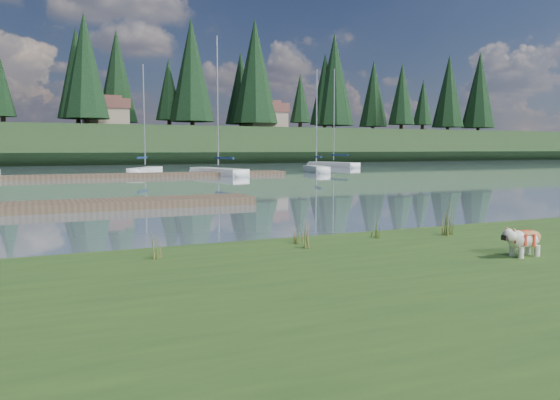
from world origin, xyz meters
name	(u,v)px	position (x,y,z in m)	size (l,w,h in m)	color
ground	(92,178)	(0.00, 30.00, 0.00)	(200.00, 200.00, 0.00)	slate
bank	(378,310)	(0.00, -6.00, 0.17)	(60.00, 9.00, 0.35)	#2A4819
ridge	(61,146)	(0.00, 73.00, 2.50)	(200.00, 20.00, 5.00)	#1C3117
bulldog	(524,238)	(3.68, -4.94, 0.66)	(0.82, 0.37, 0.50)	silver
dock_near	(30,207)	(-4.00, 9.00, 0.15)	(16.00, 2.00, 0.30)	#4C3D2C
dock_far	(120,176)	(2.00, 30.00, 0.15)	(26.00, 2.20, 0.30)	#4C3D2C
sailboat_bg_2	(148,170)	(5.03, 35.32, 0.33)	(4.08, 5.73, 9.21)	white
sailboat_bg_3	(214,171)	(9.63, 31.22, 0.33)	(3.22, 7.69, 11.15)	white
sailboat_bg_4	(315,168)	(19.88, 32.97, 0.33)	(2.75, 6.32, 9.36)	white
sailboat_bg_5	(329,164)	(27.72, 44.07, 0.32)	(3.40, 8.05, 11.31)	white
weed_0	(307,235)	(0.71, -2.69, 0.58)	(0.17, 0.14, 0.56)	#475B23
weed_1	(298,235)	(0.76, -2.22, 0.52)	(0.17, 0.14, 0.40)	#475B23
weed_2	(446,221)	(4.02, -2.63, 0.65)	(0.17, 0.14, 0.72)	#475B23
weed_3	(158,245)	(-2.01, -2.55, 0.57)	(0.17, 0.14, 0.53)	#475B23
weed_4	(376,229)	(2.49, -2.31, 0.53)	(0.17, 0.14, 0.42)	#475B23
weed_5	(448,224)	(4.10, -2.62, 0.59)	(0.17, 0.14, 0.58)	#475B23
mud_lip	(250,255)	(0.00, -1.60, 0.07)	(60.00, 0.50, 0.14)	#33281C
conifer_4	(85,65)	(3.00, 66.00, 13.09)	(6.16, 6.16, 15.10)	#382619
conifer_5	(169,90)	(15.00, 70.00, 10.83)	(3.96, 3.96, 10.35)	#382619
conifer_6	(255,71)	(28.00, 68.00, 13.99)	(7.04, 7.04, 17.00)	#382619
conifer_7	(325,89)	(42.00, 71.00, 12.19)	(5.28, 5.28, 13.20)	#382619
conifer_8	(402,94)	(55.00, 67.00, 11.51)	(4.62, 4.62, 11.77)	#382619
conifer_9	(449,91)	(68.00, 70.00, 12.87)	(5.94, 5.94, 14.62)	#382619
house_1	(105,112)	(6.00, 71.00, 7.31)	(6.30, 5.30, 4.65)	gray
house_2	(265,116)	(30.00, 69.00, 7.31)	(6.30, 5.30, 4.65)	gray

